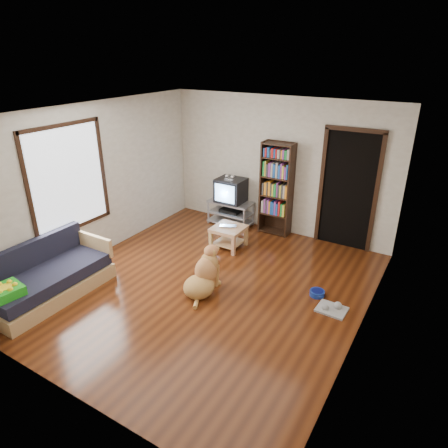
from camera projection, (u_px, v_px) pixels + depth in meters
The scene contains 18 objects.
ground at pixel (208, 286), 6.14m from camera, with size 5.00×5.00×0.00m, color #56260E.
ceiling at pixel (204, 113), 5.09m from camera, with size 5.00×5.00×0.00m, color white.
wall_back at pixel (279, 167), 7.58m from camera, with size 4.50×4.50×0.00m, color beige.
wall_front at pixel (56, 293), 3.66m from camera, with size 4.50×4.50×0.00m, color beige.
wall_left at pixel (94, 182), 6.68m from camera, with size 5.00×5.00×0.00m, color beige.
wall_right at pixel (370, 245), 4.56m from camera, with size 5.00×5.00×0.00m, color beige.
green_cushion at pixel (6, 291), 5.15m from camera, with size 0.38×0.38×0.13m, color green.
laptop at pixel (228, 227), 7.18m from camera, with size 0.31×0.20×0.02m, color silver.
dog_bowl at pixel (317, 293), 5.90m from camera, with size 0.22×0.22×0.08m, color navy.
grey_rag at pixel (332, 309), 5.57m from camera, with size 0.40×0.32×0.03m, color #AAAAAA.
window at pixel (68, 179), 6.20m from camera, with size 0.03×1.46×1.70m.
doorway at pixel (348, 188), 7.00m from camera, with size 1.03×0.05×2.19m.
tv_stand at pixel (231, 212), 8.22m from camera, with size 0.90×0.45×0.50m.
crt_tv at pixel (231, 190), 8.05m from camera, with size 0.55×0.52×0.58m.
bookshelf at pixel (277, 184), 7.55m from camera, with size 0.60×0.30×1.80m.
sofa at pixel (49, 279), 5.84m from camera, with size 0.80×1.80×0.80m.
coffee_table at pixel (229, 233), 7.25m from camera, with size 0.55×0.55×0.40m.
dog at pixel (204, 276), 5.92m from camera, with size 0.48×0.88×0.72m.
Camera 1 is at (2.92, -4.35, 3.36)m, focal length 32.00 mm.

